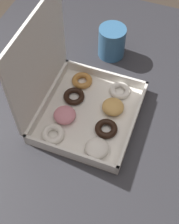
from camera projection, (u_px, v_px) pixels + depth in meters
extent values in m
plane|color=#42382D|center=(82.00, 211.00, 1.52)|extent=(8.00, 8.00, 0.00)
cube|color=#2D2D33|center=(76.00, 131.00, 0.91)|extent=(1.29, 0.89, 0.03)
cylinder|color=#2D2D33|center=(50.00, 55.00, 1.62)|extent=(0.06, 0.06, 0.74)
cube|color=silver|center=(90.00, 114.00, 0.92)|extent=(0.30, 0.27, 0.01)
cube|color=white|center=(133.00, 124.00, 0.87)|extent=(0.30, 0.01, 0.03)
cube|color=white|center=(48.00, 98.00, 0.93)|extent=(0.30, 0.01, 0.03)
cube|color=white|center=(70.00, 154.00, 0.82)|extent=(0.01, 0.27, 0.03)
cube|color=white|center=(106.00, 75.00, 0.98)|extent=(0.01, 0.27, 0.03)
cube|color=white|center=(39.00, 61.00, 0.80)|extent=(0.30, 0.01, 0.28)
ellipsoid|color=white|center=(97.00, 148.00, 0.83)|extent=(0.06, 0.06, 0.03)
torus|color=black|center=(106.00, 129.00, 0.87)|extent=(0.06, 0.06, 0.02)
ellipsoid|color=tan|center=(113.00, 107.00, 0.91)|extent=(0.06, 0.06, 0.03)
torus|color=white|center=(120.00, 91.00, 0.95)|extent=(0.06, 0.06, 0.02)
torus|color=white|center=(53.00, 134.00, 0.86)|extent=(0.06, 0.06, 0.02)
ellipsoid|color=pink|center=(65.00, 115.00, 0.89)|extent=(0.06, 0.06, 0.03)
torus|color=black|center=(74.00, 96.00, 0.94)|extent=(0.06, 0.06, 0.02)
torus|color=#B77A38|center=(82.00, 81.00, 0.97)|extent=(0.06, 0.06, 0.02)
cylinder|color=teal|center=(112.00, 42.00, 1.02)|extent=(0.09, 0.09, 0.11)
cylinder|color=black|center=(113.00, 30.00, 0.98)|extent=(0.07, 0.07, 0.01)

